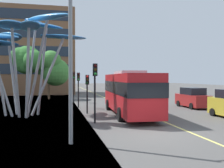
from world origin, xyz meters
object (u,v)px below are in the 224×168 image
object	(u,v)px
red_bus	(129,91)
traffic_light_opposite	(74,80)
street_lamp	(78,34)
traffic_light_island_mid	(78,82)
leaf_sculpture	(23,36)
traffic_light_kerb_far	(87,85)
car_parked_far	(193,98)
traffic_light_kerb_near	(95,80)

from	to	relation	value
red_bus	traffic_light_opposite	xyz separation A→B (m)	(-3.62, 11.37, 0.74)
red_bus	street_lamp	size ratio (longest dim) A/B	1.40
red_bus	traffic_light_island_mid	distance (m)	6.74
leaf_sculpture	traffic_light_island_mid	size ratio (longest dim) A/B	2.79
traffic_light_kerb_far	car_parked_far	bearing A→B (deg)	11.06
traffic_light_opposite	traffic_light_kerb_far	bearing A→B (deg)	-87.55
red_bus	traffic_light_kerb_far	xyz separation A→B (m)	(-3.19, 1.37, 0.42)
traffic_light_kerb_far	traffic_light_island_mid	xyz separation A→B (m)	(-0.36, 4.32, 0.18)
car_parked_far	red_bus	bearing A→B (deg)	-155.36
traffic_light_island_mid	leaf_sculpture	bearing A→B (deg)	-137.01
leaf_sculpture	car_parked_far	bearing A→B (deg)	7.68
leaf_sculpture	red_bus	bearing A→B (deg)	-9.32
leaf_sculpture	traffic_light_island_mid	world-z (taller)	leaf_sculpture
traffic_light_kerb_near	red_bus	bearing A→B (deg)	45.49
traffic_light_kerb_near	traffic_light_opposite	distance (m)	14.67
leaf_sculpture	traffic_light_kerb_near	size ratio (longest dim) A/B	2.49
car_parked_far	street_lamp	world-z (taller)	street_lamp
traffic_light_opposite	car_parked_far	size ratio (longest dim) A/B	0.86
red_bus	traffic_light_kerb_far	world-z (taller)	red_bus
red_bus	car_parked_far	xyz separation A→B (m)	(7.58, 3.48, -0.98)
leaf_sculpture	traffic_light_opposite	size ratio (longest dim) A/B	2.64
car_parked_far	street_lamp	distance (m)	17.40
traffic_light_kerb_near	traffic_light_island_mid	distance (m)	9.00
traffic_light_island_mid	traffic_light_opposite	bearing A→B (deg)	90.68
leaf_sculpture	traffic_light_kerb_far	distance (m)	6.36
leaf_sculpture	traffic_light_kerb_far	size ratio (longest dim) A/B	3.02
traffic_light_kerb_near	traffic_light_kerb_far	distance (m)	4.69
red_bus	car_parked_far	world-z (taller)	red_bus
street_lamp	traffic_light_kerb_far	bearing A→B (deg)	80.70
traffic_light_kerb_near	traffic_light_kerb_far	bearing A→B (deg)	89.38
leaf_sculpture	traffic_light_island_mid	bearing A→B (deg)	42.99
leaf_sculpture	street_lamp	xyz separation A→B (m)	(3.47, -9.48, -1.30)
car_parked_far	traffic_light_island_mid	bearing A→B (deg)	168.72
traffic_light_island_mid	red_bus	bearing A→B (deg)	-58.07
traffic_light_kerb_near	car_parked_far	size ratio (longest dim) A/B	0.91
leaf_sculpture	traffic_light_kerb_near	distance (m)	7.62
traffic_light_kerb_near	traffic_light_opposite	xyz separation A→B (m)	(-0.38, 14.66, -0.15)
street_lamp	red_bus	bearing A→B (deg)	59.73
traffic_light_kerb_far	traffic_light_opposite	world-z (taller)	traffic_light_opposite
street_lamp	leaf_sculpture	bearing A→B (deg)	110.09
car_parked_far	leaf_sculpture	bearing A→B (deg)	-172.32
street_lamp	traffic_light_kerb_near	bearing A→B (deg)	72.70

